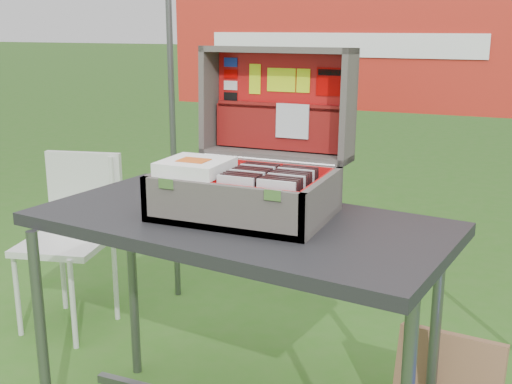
% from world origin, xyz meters
% --- Properties ---
extents(table, '(1.36, 0.81, 0.81)m').
position_xyz_m(table, '(-0.03, 0.09, 0.40)').
color(table, black).
rests_on(table, ground).
extents(table_top, '(1.36, 0.81, 0.04)m').
position_xyz_m(table_top, '(-0.03, 0.09, 0.79)').
color(table_top, black).
rests_on(table_top, ground).
extents(table_leg_fl, '(0.04, 0.04, 0.77)m').
position_xyz_m(table_leg_fl, '(-0.61, -0.17, 0.38)').
color(table_leg_fl, '#59595B').
rests_on(table_leg_fl, ground).
extents(table_leg_bl, '(0.04, 0.04, 0.77)m').
position_xyz_m(table_leg_bl, '(-0.61, 0.35, 0.38)').
color(table_leg_bl, '#59595B').
rests_on(table_leg_bl, ground).
extents(table_leg_br, '(0.04, 0.04, 0.77)m').
position_xyz_m(table_leg_br, '(0.55, 0.35, 0.38)').
color(table_leg_br, '#59595B').
rests_on(table_leg_br, ground).
extents(suitcase, '(0.52, 0.53, 0.51)m').
position_xyz_m(suitcase, '(-0.02, 0.18, 1.06)').
color(suitcase, '#645F5B').
rests_on(suitcase, table).
extents(suitcase_base_bottom, '(0.52, 0.37, 0.02)m').
position_xyz_m(suitcase_base_bottom, '(-0.02, 0.12, 0.82)').
color(suitcase_base_bottom, '#645F5B').
rests_on(suitcase_base_bottom, table_top).
extents(suitcase_base_wall_front, '(0.52, 0.02, 0.14)m').
position_xyz_m(suitcase_base_wall_front, '(-0.02, -0.05, 0.88)').
color(suitcase_base_wall_front, '#645F5B').
rests_on(suitcase_base_wall_front, table_top).
extents(suitcase_base_wall_back, '(0.52, 0.02, 0.14)m').
position_xyz_m(suitcase_base_wall_back, '(-0.02, 0.30, 0.88)').
color(suitcase_base_wall_back, '#645F5B').
rests_on(suitcase_base_wall_back, table_top).
extents(suitcase_base_wall_left, '(0.02, 0.37, 0.14)m').
position_xyz_m(suitcase_base_wall_left, '(-0.27, 0.12, 0.88)').
color(suitcase_base_wall_left, '#645F5B').
rests_on(suitcase_base_wall_left, table_top).
extents(suitcase_base_wall_right, '(0.02, 0.37, 0.14)m').
position_xyz_m(suitcase_base_wall_right, '(0.23, 0.12, 0.88)').
color(suitcase_base_wall_right, '#645F5B').
rests_on(suitcase_base_wall_right, table_top).
extents(suitcase_liner_floor, '(0.48, 0.33, 0.01)m').
position_xyz_m(suitcase_liner_floor, '(-0.02, 0.12, 0.83)').
color(suitcase_liner_floor, red).
rests_on(suitcase_liner_floor, suitcase_base_bottom).
extents(suitcase_latch_left, '(0.05, 0.01, 0.03)m').
position_xyz_m(suitcase_latch_left, '(-0.19, -0.06, 0.93)').
color(suitcase_latch_left, silver).
rests_on(suitcase_latch_left, suitcase_base_wall_front).
extents(suitcase_latch_right, '(0.05, 0.01, 0.03)m').
position_xyz_m(suitcase_latch_right, '(0.15, -0.06, 0.93)').
color(suitcase_latch_right, silver).
rests_on(suitcase_latch_right, suitcase_base_wall_front).
extents(suitcase_hinge, '(0.47, 0.02, 0.02)m').
position_xyz_m(suitcase_hinge, '(-0.02, 0.31, 0.94)').
color(suitcase_hinge, silver).
rests_on(suitcase_hinge, suitcase_base_wall_back).
extents(suitcase_lid_back, '(0.52, 0.03, 0.37)m').
position_xyz_m(suitcase_lid_back, '(-0.02, 0.44, 1.13)').
color(suitcase_lid_back, '#645F5B').
rests_on(suitcase_lid_back, suitcase_base_wall_back).
extents(suitcase_lid_rim_far, '(0.52, 0.14, 0.03)m').
position_xyz_m(suitcase_lid_rim_far, '(-0.02, 0.39, 1.30)').
color(suitcase_lid_rim_far, '#645F5B').
rests_on(suitcase_lid_rim_far, suitcase_lid_back).
extents(suitcase_lid_rim_near, '(0.52, 0.14, 0.03)m').
position_xyz_m(suitcase_lid_rim_near, '(-0.02, 0.38, 0.95)').
color(suitcase_lid_rim_near, '#645F5B').
rests_on(suitcase_lid_rim_near, suitcase_lid_back).
extents(suitcase_lid_rim_left, '(0.02, 0.15, 0.38)m').
position_xyz_m(suitcase_lid_rim_left, '(-0.27, 0.38, 1.13)').
color(suitcase_lid_rim_left, '#645F5B').
rests_on(suitcase_lid_rim_left, suitcase_lid_back).
extents(suitcase_lid_rim_right, '(0.02, 0.15, 0.38)m').
position_xyz_m(suitcase_lid_rim_right, '(0.23, 0.38, 1.13)').
color(suitcase_lid_rim_right, '#645F5B').
rests_on(suitcase_lid_rim_right, suitcase_lid_back).
extents(suitcase_lid_liner, '(0.48, 0.02, 0.33)m').
position_xyz_m(suitcase_lid_liner, '(-0.02, 0.43, 1.13)').
color(suitcase_lid_liner, red).
rests_on(suitcase_lid_liner, suitcase_lid_back).
extents(suitcase_liner_wall_front, '(0.48, 0.01, 0.12)m').
position_xyz_m(suitcase_liner_wall_front, '(-0.02, -0.04, 0.89)').
color(suitcase_liner_wall_front, red).
rests_on(suitcase_liner_wall_front, suitcase_base_bottom).
extents(suitcase_liner_wall_back, '(0.48, 0.01, 0.12)m').
position_xyz_m(suitcase_liner_wall_back, '(-0.02, 0.29, 0.89)').
color(suitcase_liner_wall_back, red).
rests_on(suitcase_liner_wall_back, suitcase_base_bottom).
extents(suitcase_liner_wall_left, '(0.01, 0.33, 0.12)m').
position_xyz_m(suitcase_liner_wall_left, '(-0.26, 0.12, 0.89)').
color(suitcase_liner_wall_left, red).
rests_on(suitcase_liner_wall_left, suitcase_base_bottom).
extents(suitcase_liner_wall_right, '(0.01, 0.33, 0.12)m').
position_xyz_m(suitcase_liner_wall_right, '(0.22, 0.12, 0.89)').
color(suitcase_liner_wall_right, red).
rests_on(suitcase_liner_wall_right, suitcase_base_bottom).
extents(suitcase_lid_pocket, '(0.46, 0.04, 0.15)m').
position_xyz_m(suitcase_lid_pocket, '(-0.02, 0.41, 1.04)').
color(suitcase_lid_pocket, maroon).
rests_on(suitcase_lid_pocket, suitcase_lid_liner).
extents(suitcase_pocket_edge, '(0.45, 0.02, 0.02)m').
position_xyz_m(suitcase_pocket_edge, '(-0.02, 0.41, 1.12)').
color(suitcase_pocket_edge, maroon).
rests_on(suitcase_pocket_edge, suitcase_lid_pocket).
extents(suitcase_pocket_cd, '(0.12, 0.01, 0.12)m').
position_xyz_m(suitcase_pocket_cd, '(0.04, 0.39, 1.07)').
color(suitcase_pocket_cd, silver).
rests_on(suitcase_pocket_cd, suitcase_lid_pocket).
extents(lid_sticker_cc_a, '(0.05, 0.00, 0.03)m').
position_xyz_m(lid_sticker_cc_a, '(-0.21, 0.43, 1.26)').
color(lid_sticker_cc_a, '#1933B2').
rests_on(lid_sticker_cc_a, suitcase_lid_liner).
extents(lid_sticker_cc_b, '(0.05, 0.00, 0.03)m').
position_xyz_m(lid_sticker_cc_b, '(-0.21, 0.43, 1.22)').
color(lid_sticker_cc_b, '#BE0100').
rests_on(lid_sticker_cc_b, suitcase_lid_liner).
extents(lid_sticker_cc_c, '(0.05, 0.00, 0.03)m').
position_xyz_m(lid_sticker_cc_c, '(-0.21, 0.43, 1.18)').
color(lid_sticker_cc_c, white).
rests_on(lid_sticker_cc_c, suitcase_lid_liner).
extents(lid_sticker_cc_d, '(0.05, 0.00, 0.03)m').
position_xyz_m(lid_sticker_cc_d, '(-0.21, 0.43, 1.14)').
color(lid_sticker_cc_d, black).
rests_on(lid_sticker_cc_d, suitcase_lid_liner).
extents(lid_card_neon_tall, '(0.04, 0.01, 0.10)m').
position_xyz_m(lid_card_neon_tall, '(-0.12, 0.43, 1.20)').
color(lid_card_neon_tall, '#C8EF17').
rests_on(lid_card_neon_tall, suitcase_lid_liner).
extents(lid_card_neon_main, '(0.10, 0.01, 0.08)m').
position_xyz_m(lid_card_neon_main, '(-0.02, 0.43, 1.20)').
color(lid_card_neon_main, '#C8EF17').
rests_on(lid_card_neon_main, suitcase_lid_liner).
extents(lid_card_neon_small, '(0.05, 0.01, 0.08)m').
position_xyz_m(lid_card_neon_small, '(0.06, 0.43, 1.20)').
color(lid_card_neon_small, '#C8EF17').
rests_on(lid_card_neon_small, suitcase_lid_liner).
extents(lid_sticker_band, '(0.09, 0.01, 0.09)m').
position_xyz_m(lid_sticker_band, '(0.15, 0.43, 1.20)').
color(lid_sticker_band, '#BE0100').
rests_on(lid_sticker_band, suitcase_lid_liner).
extents(lid_sticker_band_bar, '(0.08, 0.00, 0.02)m').
position_xyz_m(lid_sticker_band_bar, '(0.15, 0.43, 1.23)').
color(lid_sticker_band_bar, black).
rests_on(lid_sticker_band_bar, suitcase_lid_liner).
extents(cd_left_0, '(0.12, 0.01, 0.13)m').
position_xyz_m(cd_left_0, '(0.01, -0.02, 0.90)').
color(cd_left_0, silver).
rests_on(cd_left_0, suitcase_liner_floor).
extents(cd_left_1, '(0.12, 0.01, 0.13)m').
position_xyz_m(cd_left_1, '(0.01, 0.00, 0.90)').
color(cd_left_1, black).
rests_on(cd_left_1, suitcase_liner_floor).
extents(cd_left_2, '(0.12, 0.01, 0.13)m').
position_xyz_m(cd_left_2, '(0.01, 0.02, 0.90)').
color(cd_left_2, black).
rests_on(cd_left_2, suitcase_liner_floor).
extents(cd_left_3, '(0.12, 0.01, 0.13)m').
position_xyz_m(cd_left_3, '(0.01, 0.04, 0.90)').
color(cd_left_3, black).
rests_on(cd_left_3, suitcase_liner_floor).
extents(cd_left_4, '(0.12, 0.01, 0.13)m').
position_xyz_m(cd_left_4, '(0.01, 0.06, 0.90)').
color(cd_left_4, silver).
rests_on(cd_left_4, suitcase_liner_floor).
extents(cd_left_5, '(0.12, 0.01, 0.13)m').
position_xyz_m(cd_left_5, '(0.01, 0.08, 0.90)').
color(cd_left_5, black).
rests_on(cd_left_5, suitcase_liner_floor).
extents(cd_left_6, '(0.12, 0.01, 0.13)m').
position_xyz_m(cd_left_6, '(0.01, 0.11, 0.90)').
color(cd_left_6, black).
rests_on(cd_left_6, suitcase_liner_floor).
extents(cd_left_7, '(0.12, 0.01, 0.13)m').
position_xyz_m(cd_left_7, '(0.01, 0.13, 0.90)').
color(cd_left_7, black).
rests_on(cd_left_7, suitcase_liner_floor).
extents(cd_left_8, '(0.12, 0.01, 0.13)m').
position_xyz_m(cd_left_8, '(0.01, 0.15, 0.90)').
color(cd_left_8, silver).
rests_on(cd_left_8, suitcase_liner_floor).
extents(cd_left_9, '(0.12, 0.01, 0.13)m').
position_xyz_m(cd_left_9, '(0.01, 0.17, 0.90)').
color(cd_left_9, black).
rests_on(cd_left_9, suitcase_liner_floor).
extents(cd_left_10, '(0.12, 0.01, 0.13)m').
position_xyz_m(cd_left_10, '(0.01, 0.19, 0.90)').
color(cd_left_10, black).
rests_on(cd_left_10, suitcase_liner_floor).
extents(cd_right_0, '(0.12, 0.01, 0.13)m').
position_xyz_m(cd_right_0, '(0.14, -0.02, 0.90)').
color(cd_right_0, silver).
rests_on(cd_right_0, suitcase_liner_floor).
extents(cd_right_1, '(0.12, 0.01, 0.13)m').
position_xyz_m(cd_right_1, '(0.14, 0.00, 0.90)').
color(cd_right_1, black).
rests_on(cd_right_1, suitcase_liner_floor).
extents(cd_right_2, '(0.12, 0.01, 0.13)m').
position_xyz_m(cd_right_2, '(0.14, 0.02, 0.90)').
color(cd_right_2, black).
rests_on(cd_right_2, suitcase_liner_floor).
extents(cd_right_3, '(0.12, 0.01, 0.13)m').
position_xyz_m(cd_right_3, '(0.14, 0.04, 0.90)').
color(cd_right_3, black).
rests_on(cd_right_3, suitcase_liner_floor).
extents(cd_right_4, '(0.12, 0.01, 0.13)m').
position_xyz_m(cd_right_4, '(0.14, 0.06, 0.90)').
color(cd_right_4, silver).
rests_on(cd_right_4, suitcase_liner_floor).
extents(cd_right_5, '(0.12, 0.01, 0.13)m').
position_xyz_m(cd_right_5, '(0.14, 0.08, 0.90)').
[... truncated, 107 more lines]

